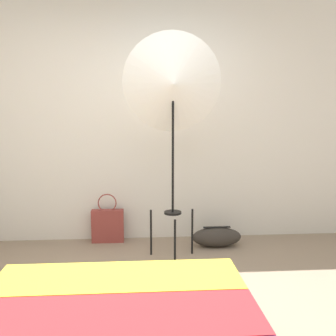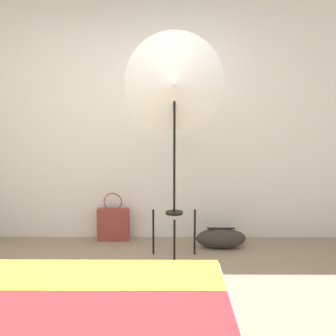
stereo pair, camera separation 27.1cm
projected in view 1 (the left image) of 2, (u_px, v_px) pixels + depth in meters
The scene contains 4 objects.
wall_back at pixel (135, 122), 4.25m from camera, with size 8.00×0.05×2.60m.
photo_umbrella at pixel (173, 84), 3.57m from camera, with size 0.93×0.41×2.15m.
tote_bag at pixel (108, 225), 4.27m from camera, with size 0.35×0.10×0.54m.
duffel_bag at pixel (217, 237), 4.13m from camera, with size 0.52×0.21×0.22m.
Camera 1 is at (0.04, -2.24, 1.45)m, focal length 42.00 mm.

